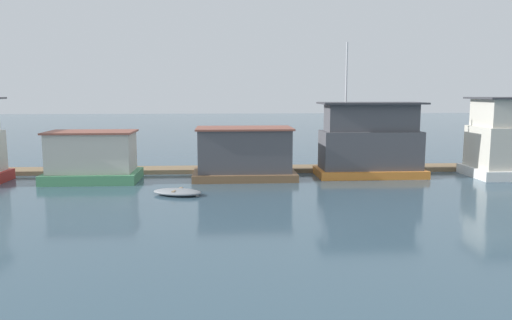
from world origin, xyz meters
name	(u,v)px	position (x,y,z in m)	size (l,w,h in m)	color
ground_plane	(255,179)	(0.00, 0.00, 0.00)	(200.00, 200.00, 0.00)	#385160
dock_walkway	(252,169)	(0.00, 3.21, 0.15)	(51.00, 2.14, 0.30)	#846B4C
houseboat_green	(92,158)	(-10.53, -0.27, 1.54)	(5.90, 3.62, 3.25)	#4C9360
houseboat_brown	(244,154)	(-0.70, 0.33, 1.64)	(6.78, 4.14, 3.40)	brown
houseboat_orange	(370,143)	(7.89, 0.58, 2.28)	(7.26, 3.31, 9.01)	orange
dinghy_grey	(177,192)	(-4.67, -5.02, 0.18)	(3.13, 2.30, 0.36)	gray
mooring_post_far_right	(331,165)	(5.50, 1.90, 0.60)	(0.30, 0.30, 1.20)	brown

